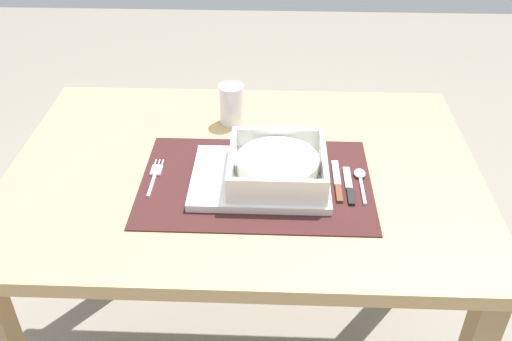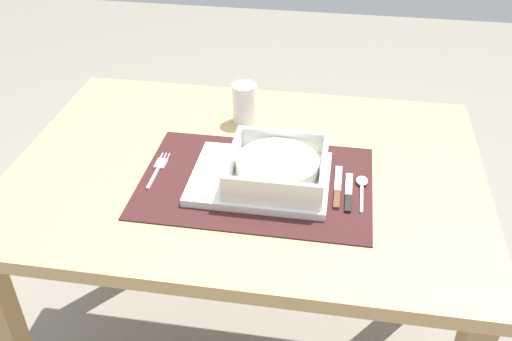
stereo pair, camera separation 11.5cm
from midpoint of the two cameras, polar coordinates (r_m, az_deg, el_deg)
The scene contains 9 objects.
dining_table at distance 1.27m, azimuth 1.71°, elevation -3.39°, with size 1.00×0.71×0.71m.
placemat at distance 1.16m, azimuth 2.82°, elevation -1.25°, with size 0.47×0.32×0.00m, color #381919.
serving_plate at distance 1.16m, azimuth 3.28°, elevation -0.89°, with size 0.28×0.21×0.02m, color white.
porridge_bowl at distance 1.14m, azimuth 5.04°, elevation 0.18°, with size 0.19×0.19×0.06m.
fork at distance 1.21m, azimuth -7.05°, elevation 0.19°, with size 0.02×0.13×0.00m.
spoon at distance 1.18m, azimuth 13.33°, elevation -1.49°, with size 0.02×0.12×0.01m.
butter_knife at distance 1.15m, azimuth 12.09°, elevation -2.48°, with size 0.01×0.13×0.01m.
bread_knife at distance 1.16m, azimuth 10.99°, elevation -1.95°, with size 0.01×0.14×0.01m.
drinking_glass at distance 1.35m, azimuth 1.28°, elevation 6.53°, with size 0.06×0.06×0.10m.
Camera 2 is at (0.18, -0.99, 1.40)m, focal length 39.93 mm.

